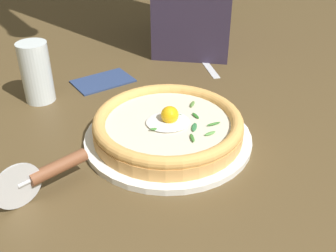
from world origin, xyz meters
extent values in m
cube|color=brown|center=(0.00, 0.00, -0.01)|extent=(2.40, 2.40, 0.03)
cylinder|color=white|center=(0.03, -0.04, 0.01)|extent=(0.32, 0.32, 0.01)
cylinder|color=#E4A85E|center=(0.03, -0.04, 0.02)|extent=(0.28, 0.28, 0.02)
torus|color=#E7A958|center=(0.03, -0.04, 0.04)|extent=(0.28, 0.28, 0.02)
cylinder|color=beige|center=(0.03, -0.04, 0.04)|extent=(0.24, 0.24, 0.00)
ellipsoid|color=white|center=(0.03, -0.04, 0.04)|extent=(0.08, 0.07, 0.01)
sphere|color=yellow|center=(0.03, -0.04, 0.06)|extent=(0.03, 0.03, 0.03)
ellipsoid|color=#5EA04B|center=(-0.03, 0.02, 0.04)|extent=(0.02, 0.01, 0.00)
ellipsoid|color=#2E713E|center=(-0.01, -0.01, 0.04)|extent=(0.02, 0.03, 0.00)
ellipsoid|color=#296D26|center=(-0.02, -0.05, 0.04)|extent=(0.01, 0.02, 0.01)
ellipsoid|color=#3B7A30|center=(-0.05, -0.01, 0.04)|extent=(0.03, 0.01, 0.00)
ellipsoid|color=#2E7026|center=(0.01, -0.05, 0.04)|extent=(0.02, 0.02, 0.01)
ellipsoid|color=#408336|center=(0.06, -0.01, 0.04)|extent=(0.03, 0.01, 0.01)
ellipsoid|color=#5E8E42|center=(-0.03, -0.10, 0.04)|extent=(0.02, 0.03, 0.01)
ellipsoid|color=#3D7A30|center=(0.00, 0.02, 0.04)|extent=(0.01, 0.03, 0.00)
cylinder|color=silver|center=(0.28, 0.10, 0.04)|extent=(0.07, 0.05, 0.08)
cylinder|color=silver|center=(0.28, 0.09, 0.04)|extent=(0.02, 0.02, 0.01)
cylinder|color=brown|center=(0.23, 0.06, 0.04)|extent=(0.09, 0.07, 0.02)
cube|color=silver|center=(-0.13, -0.35, 0.00)|extent=(0.02, 0.13, 0.00)
cube|color=black|center=(-0.13, -0.46, 0.01)|extent=(0.02, 0.09, 0.01)
cylinder|color=silver|center=(0.29, -0.25, 0.07)|extent=(0.07, 0.07, 0.13)
cylinder|color=#B0312F|center=(0.29, -0.25, 0.03)|extent=(0.06, 0.06, 0.05)
cube|color=navy|center=(0.15, -0.32, 0.00)|extent=(0.16, 0.14, 0.01)
camera|label=1|loc=(0.14, 0.59, 0.44)|focal=43.10mm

